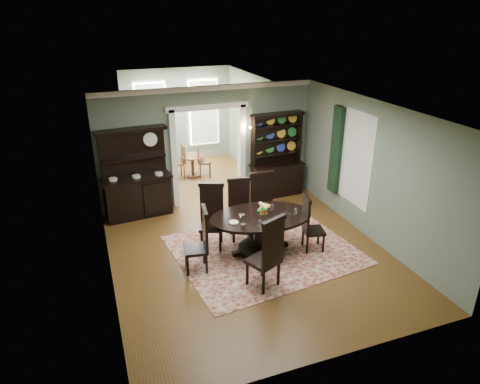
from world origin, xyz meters
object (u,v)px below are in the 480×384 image
object	(u,v)px
dining_table	(261,227)
parlor_table	(192,163)
sideboard	(137,186)
welsh_dresser	(276,166)

from	to	relation	value
dining_table	parlor_table	xyz separation A→B (m)	(-0.24, 4.71, -0.15)
dining_table	parlor_table	size ratio (longest dim) A/B	3.09
sideboard	welsh_dresser	world-z (taller)	welsh_dresser
dining_table	sideboard	world-z (taller)	sideboard
welsh_dresser	parlor_table	distance (m)	2.76
welsh_dresser	sideboard	bearing A→B (deg)	177.30
sideboard	parlor_table	size ratio (longest dim) A/B	3.03
welsh_dresser	dining_table	bearing A→B (deg)	-123.32
dining_table	sideboard	xyz separation A→B (m)	(-2.13, 2.63, 0.17)
sideboard	parlor_table	world-z (taller)	sideboard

